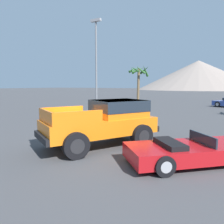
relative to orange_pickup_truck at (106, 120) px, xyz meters
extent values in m
plane|color=#424244|center=(-0.39, -0.43, -1.11)|extent=(320.00, 320.00, 0.00)
cube|color=orange|center=(-0.15, -0.28, -0.23)|extent=(3.95, 5.10, 0.67)
cube|color=orange|center=(0.30, 0.56, 0.47)|extent=(2.56, 2.68, 0.74)
cube|color=#1E2833|center=(0.30, 0.56, 0.61)|extent=(2.62, 2.74, 0.48)
cube|color=orange|center=(-1.60, -1.01, 0.34)|extent=(0.96, 1.71, 0.48)
cube|color=orange|center=(0.06, -1.89, 0.34)|extent=(0.96, 1.71, 0.48)
cube|color=orange|center=(-1.20, -2.25, 0.34)|extent=(1.69, 0.95, 0.48)
cube|color=black|center=(0.99, 1.86, -0.45)|extent=(1.76, 1.04, 0.24)
cube|color=black|center=(-1.28, -2.42, -0.45)|extent=(1.76, 1.04, 0.24)
cylinder|color=black|center=(-0.35, 1.49, -0.63)|extent=(0.74, 1.01, 0.97)
cylinder|color=#232326|center=(-0.35, 1.49, -0.63)|extent=(0.56, 0.63, 0.53)
cylinder|color=black|center=(1.43, 0.55, -0.63)|extent=(0.74, 1.01, 0.97)
cylinder|color=#232326|center=(1.43, 0.55, -0.63)|extent=(0.56, 0.63, 0.53)
cylinder|color=black|center=(-1.73, -1.10, -0.63)|extent=(0.74, 1.01, 0.97)
cylinder|color=#232326|center=(-1.73, -1.10, -0.63)|extent=(0.56, 0.63, 0.53)
cylinder|color=black|center=(0.05, -2.05, -0.63)|extent=(0.74, 1.01, 0.97)
cylinder|color=#232326|center=(0.05, -2.05, -0.63)|extent=(0.56, 0.63, 0.53)
cube|color=#B21419|center=(3.59, -0.40, -0.70)|extent=(4.19, 4.14, 0.47)
cube|color=#1E2833|center=(3.92, -0.08, -0.29)|extent=(1.05, 1.08, 0.34)
cube|color=black|center=(3.06, -0.91, -0.39)|extent=(1.37, 1.38, 0.16)
cylinder|color=black|center=(3.95, 1.09, -0.80)|extent=(0.60, 0.59, 0.63)
cylinder|color=#9E9EA3|center=(3.95, 1.09, -0.80)|extent=(0.41, 0.41, 0.34)
cylinder|color=black|center=(2.09, -0.72, -0.80)|extent=(0.60, 0.59, 0.63)
cylinder|color=#9E9EA3|center=(2.09, -0.72, -0.80)|extent=(0.41, 0.41, 0.34)
cylinder|color=black|center=(3.22, -1.89, -0.80)|extent=(0.60, 0.59, 0.63)
cylinder|color=#9E9EA3|center=(3.22, -1.89, -0.80)|extent=(0.41, 0.41, 0.34)
cylinder|color=black|center=(2.28, 20.79, -0.77)|extent=(0.70, 0.50, 0.67)
cylinder|color=#9E9EA3|center=(2.28, 20.79, -0.77)|extent=(0.44, 0.37, 0.37)
cylinder|color=slate|center=(-5.28, 6.66, 2.65)|extent=(0.14, 0.14, 7.53)
cube|color=#99999E|center=(-5.28, 6.66, 6.52)|extent=(0.90, 0.24, 0.20)
cylinder|color=brown|center=(-8.54, 21.80, 1.41)|extent=(0.36, 0.51, 5.05)
cone|color=#2D6028|center=(-7.45, 21.74, 3.55)|extent=(0.40, 1.92, 1.68)
cone|color=#2D6028|center=(-7.96, 22.62, 3.71)|extent=(1.97, 1.44, 1.16)
cone|color=#2D6028|center=(-8.88, 22.51, 3.74)|extent=(1.72, 1.01, 1.04)
cone|color=#2D6028|center=(-9.44, 22.03, 3.76)|extent=(0.96, 1.91, 0.99)
cone|color=#2D6028|center=(-9.28, 21.21, 3.68)|extent=(1.29, 1.62, 1.24)
cone|color=#2D6028|center=(-8.71, 21.02, 3.75)|extent=(1.50, 0.69, 1.00)
cone|color=#2D6028|center=(-7.94, 21.15, 3.67)|extent=(1.33, 1.37, 1.26)
cone|color=gray|center=(-19.13, 125.82, 7.16)|extent=(68.67, 68.67, 16.54)
camera|label=1|loc=(5.08, -7.78, 1.50)|focal=35.00mm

